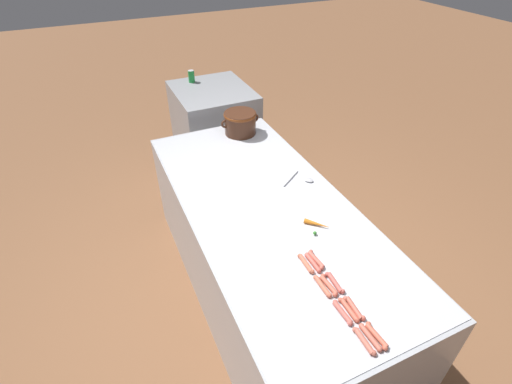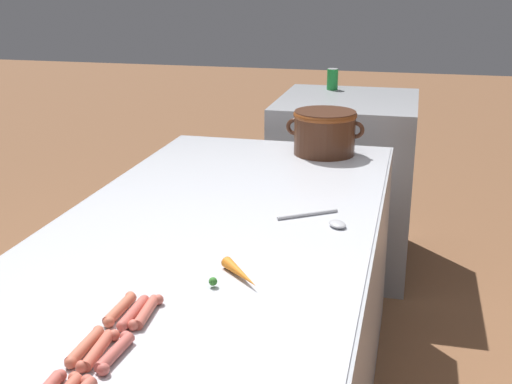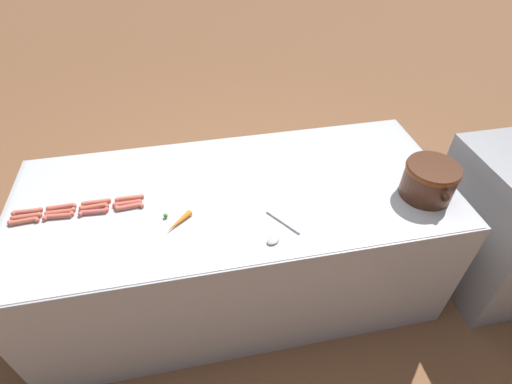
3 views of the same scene
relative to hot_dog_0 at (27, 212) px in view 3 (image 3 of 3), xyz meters
The scene contains 17 objects.
ground_plane 1.40m from the hot_dog_0, 88.03° to the left, with size 20.00×20.00×0.00m, color brown.
griddle_counter 1.17m from the hot_dog_0, 88.03° to the left, with size 1.05×2.44×0.88m.
hot_dog_0 is the anchor object (origin of this frame).
hot_dog_1 0.17m from the hot_dog_0, 90.43° to the left, with size 0.03×0.16×0.03m.
hot_dog_2 0.34m from the hot_dog_0, 90.59° to the left, with size 0.03×0.16×0.03m.
hot_dog_3 0.52m from the hot_dog_0, 90.20° to the left, with size 0.03×0.16×0.03m.
hot_dog_4 0.04m from the hot_dog_0, ahead, with size 0.03×0.16×0.03m.
hot_dog_5 0.17m from the hot_dog_0, 78.71° to the left, with size 0.03×0.16×0.03m.
hot_dog_6 0.34m from the hot_dog_0, 84.88° to the left, with size 0.03×0.15×0.03m.
hot_dog_7 0.51m from the hot_dog_0, 86.01° to the left, with size 0.03×0.16×0.03m.
hot_dog_8 0.07m from the hot_dog_0, ahead, with size 0.03×0.15×0.03m.
hot_dog_9 0.18m from the hot_dog_0, 68.22° to the left, with size 0.04×0.15×0.03m.
hot_dog_10 0.34m from the hot_dog_0, 78.44° to the left, with size 0.04×0.15×0.03m.
hot_dog_11 0.52m from the hot_dog_0, 82.81° to the left, with size 0.04×0.15×0.03m.
bean_pot 2.12m from the hot_dog_0, 82.81° to the left, with size 0.35×0.28×0.20m.
serving_spoon 1.30m from the hot_dog_0, 72.17° to the left, with size 0.24×0.19×0.02m.
carrot 0.80m from the hot_dog_0, 73.49° to the left, with size 0.14×0.15×0.03m.
Camera 3 is at (1.59, -0.19, 2.31)m, focal length 27.21 mm.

